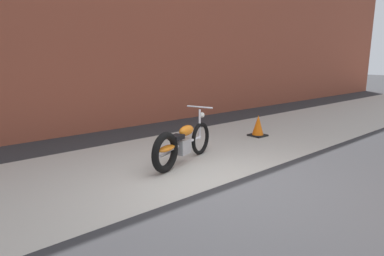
% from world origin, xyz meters
% --- Properties ---
extents(ground_plane, '(80.00, 80.00, 0.00)m').
position_xyz_m(ground_plane, '(0.00, 0.00, 0.00)').
color(ground_plane, '#2D2D30').
extents(sidewalk_slab, '(36.00, 3.50, 0.01)m').
position_xyz_m(sidewalk_slab, '(0.00, 1.75, 0.00)').
color(sidewalk_slab, '#B2ADA3').
rests_on(sidewalk_slab, ground).
extents(brick_building_wall, '(36.00, 0.50, 5.65)m').
position_xyz_m(brick_building_wall, '(0.00, 5.20, 2.83)').
color(brick_building_wall, brown).
rests_on(brick_building_wall, ground).
extents(motorcycle_orange, '(1.93, 0.88, 1.03)m').
position_xyz_m(motorcycle_orange, '(0.19, 1.24, 0.40)').
color(motorcycle_orange, black).
rests_on(motorcycle_orange, ground).
extents(traffic_cone, '(0.40, 0.40, 0.55)m').
position_xyz_m(traffic_cone, '(3.19, 1.75, 0.25)').
color(traffic_cone, orange).
rests_on(traffic_cone, ground).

